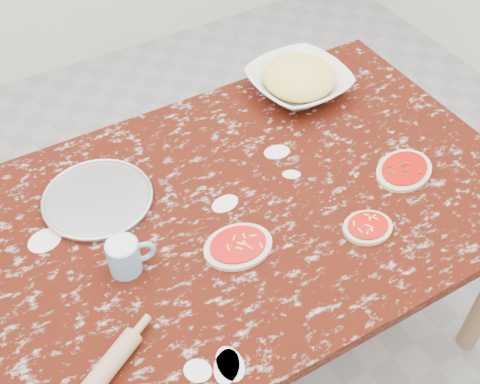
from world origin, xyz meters
name	(u,v)px	position (x,y,z in m)	size (l,w,h in m)	color
ground	(240,340)	(0.00, 0.00, 0.00)	(4.00, 4.00, 0.00)	gray
worktable	(240,224)	(0.00, 0.00, 0.67)	(1.60, 1.00, 0.75)	#310C05
pizza_tray	(98,199)	(-0.34, 0.21, 0.76)	(0.30, 0.30, 0.01)	#B2B2B7
cheese_bowl	(299,83)	(0.42, 0.34, 0.79)	(0.32, 0.32, 0.08)	white
flour_mug	(125,256)	(-0.36, -0.05, 0.80)	(0.12, 0.08, 0.10)	#7BACE1
pizza_left	(238,246)	(-0.08, -0.13, 0.76)	(0.20, 0.16, 0.02)	beige
pizza_mid	(368,227)	(0.25, -0.25, 0.76)	(0.15, 0.13, 0.02)	beige
pizza_right	(404,170)	(0.48, -0.13, 0.76)	(0.23, 0.20, 0.02)	beige
rolling_pin	(101,375)	(-0.52, -0.30, 0.77)	(0.05, 0.05, 0.23)	tan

